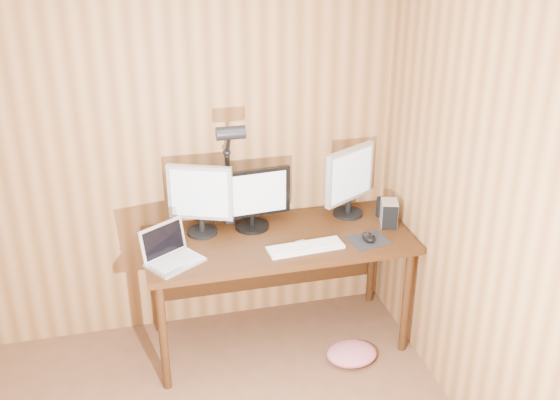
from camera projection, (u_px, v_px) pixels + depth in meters
name	position (u px, v px, depth m)	size (l,w,h in m)	color
room_shell	(117.00, 365.00, 2.10)	(4.00, 4.00, 4.00)	brown
desk	(275.00, 249.00, 4.06)	(1.60, 0.70, 0.75)	#341B0B
monitor_center	(251.00, 199.00, 3.98)	(0.49, 0.21, 0.38)	black
monitor_left	(200.00, 198.00, 3.89)	(0.38, 0.19, 0.44)	black
monitor_right	(350.00, 180.00, 4.13)	(0.37, 0.23, 0.45)	black
laptop	(170.00, 253.00, 3.67)	(0.37, 0.35, 0.21)	silver
keyboard	(306.00, 247.00, 3.81)	(0.46, 0.17, 0.02)	silver
mousepad	(368.00, 240.00, 3.91)	(0.22, 0.18, 0.00)	black
mouse	(369.00, 237.00, 3.90)	(0.07, 0.11, 0.04)	black
hard_drive	(389.00, 213.00, 4.07)	(0.14, 0.17, 0.16)	silver
phone	(304.00, 245.00, 3.84)	(0.07, 0.12, 0.02)	silver
speaker	(380.00, 207.00, 4.18)	(0.05, 0.05, 0.13)	black
desk_lamp	(230.00, 160.00, 3.87)	(0.17, 0.24, 0.73)	black
fabric_pile	(352.00, 354.00, 4.04)	(0.31, 0.26, 0.10)	#B85965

